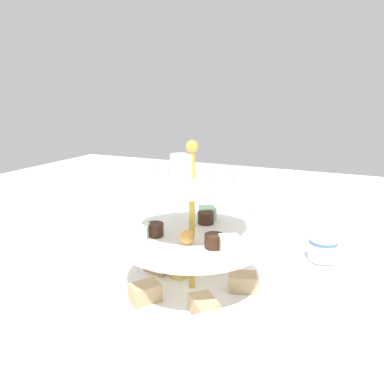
{
  "coord_description": "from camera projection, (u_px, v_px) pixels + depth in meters",
  "views": [
    {
      "loc": [
        -0.23,
        0.52,
        0.34
      ],
      "look_at": [
        0.0,
        0.0,
        0.18
      ],
      "focal_mm": 33.48,
      "sensor_mm": 36.0,
      "label": 1
    }
  ],
  "objects": [
    {
      "name": "teacup_with_saucer",
      "position": [
        322.0,
        251.0,
        0.75
      ],
      "size": [
        0.09,
        0.09,
        0.05
      ],
      "color": "white",
      "rests_on": "ground_plane"
    },
    {
      "name": "ground_plane",
      "position": [
        192.0,
        292.0,
        0.64
      ],
      "size": [
        2.4,
        2.4,
        0.0
      ],
      "primitive_type": "plane",
      "color": "silver"
    },
    {
      "name": "tiered_serving_stand",
      "position": [
        192.0,
        251.0,
        0.62
      ],
      "size": [
        0.31,
        0.31,
        0.27
      ],
      "color": "white",
      "rests_on": "ground_plane"
    },
    {
      "name": "water_glass_short_left",
      "position": [
        261.0,
        225.0,
        0.85
      ],
      "size": [
        0.06,
        0.06,
        0.08
      ],
      "primitive_type": "cylinder",
      "color": "silver",
      "rests_on": "ground_plane"
    }
  ]
}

